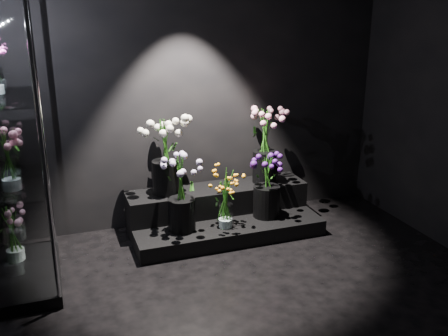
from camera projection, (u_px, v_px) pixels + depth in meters
name	position (u px, v px, depth m)	size (l,w,h in m)	color
floor	(275.00, 326.00, 3.48)	(4.00, 4.00, 0.00)	black
wall_back	(192.00, 84.00, 4.83)	(4.00, 4.00, 0.00)	black
display_riser	(221.00, 213.00, 4.95)	(1.81, 0.80, 0.40)	black
display_case	(3.00, 152.00, 3.69)	(0.60, 1.00, 2.20)	black
bouquet_orange_bells	(226.00, 198.00, 4.58)	(0.37, 0.37, 0.56)	white
bouquet_lilac	(181.00, 188.00, 4.49)	(0.40, 0.40, 0.71)	black
bouquet_purple	(267.00, 183.00, 4.81)	(0.43, 0.43, 0.63)	black
bouquet_cream_roses	(165.00, 149.00, 4.69)	(0.51, 0.51, 0.76)	black
bouquet_pink_roses	(265.00, 140.00, 4.99)	(0.48, 0.48, 0.76)	black
bouquet_case_pink	(8.00, 158.00, 3.54)	(0.35, 0.35, 0.46)	white
bouquet_case_base_pink	(12.00, 232.00, 4.09)	(0.37, 0.37, 0.48)	white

